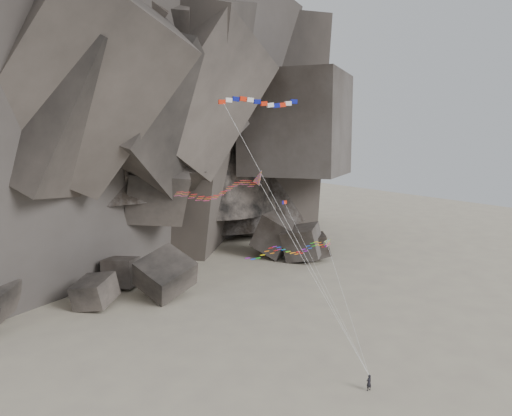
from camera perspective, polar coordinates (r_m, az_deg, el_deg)
ground at (r=59.27m, az=2.65°, el=-18.14°), size 260.00×260.00×0.00m
headland at (r=115.26m, az=-21.99°, el=16.30°), size 110.00×70.00×84.00m
boulder_field at (r=88.40m, az=-7.14°, el=-6.79°), size 75.52×18.56×10.24m
kite_flyer at (r=56.42m, az=12.78°, el=-18.76°), size 0.77×0.58×2.04m
delta_kite at (r=48.89m, az=-4.66°, el=2.02°), size 16.64×10.56×21.39m
banner_kite at (r=54.07m, az=0.47°, el=11.76°), size 9.22×13.97×28.78m
parafoil_kite at (r=57.90m, az=3.42°, el=-4.79°), size 12.78×11.68×12.09m
pennant_kite at (r=57.44m, az=4.73°, el=-2.42°), size 1.05×12.73×17.03m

